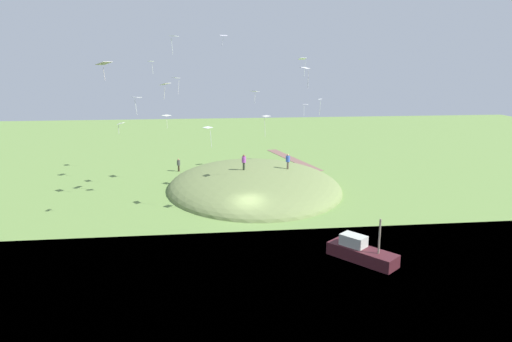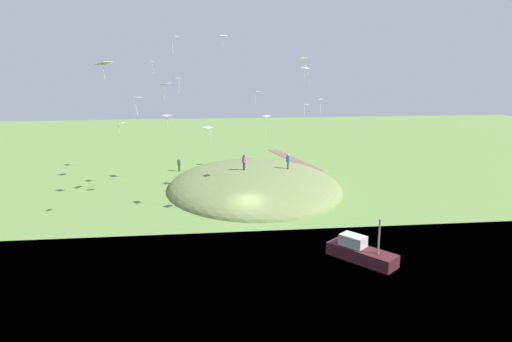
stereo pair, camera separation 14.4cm
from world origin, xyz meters
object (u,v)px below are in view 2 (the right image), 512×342
object	(u,v)px
kite_4	(121,124)
kite_6	(305,69)
person_on_hilltop	(244,160)
kite_14	(224,36)
boat_on_lake	(360,252)
kite_11	(137,98)
kite_8	(208,129)
kite_3	(174,37)
person_near_shore	(179,163)
kite_13	(176,79)
kite_12	(266,118)
person_with_child	(288,160)
kite_15	(303,60)
kite_9	(255,92)
kite_1	(104,64)
kite_7	(306,106)
kite_10	(165,84)
kite_0	(151,62)
kite_2	(321,101)
kite_5	(167,116)

from	to	relation	value
kite_4	kite_6	size ratio (longest dim) A/B	0.57
person_on_hilltop	kite_14	bearing A→B (deg)	-53.13
boat_on_lake	kite_11	distance (m)	27.27
kite_8	kite_11	xyz separation A→B (m)	(4.68, 7.16, 2.60)
kite_3	kite_14	xyz separation A→B (m)	(-7.93, -5.13, -0.31)
person_near_shore	kite_14	distance (m)	22.59
kite_11	kite_13	distance (m)	5.46
boat_on_lake	kite_12	bearing A→B (deg)	-23.67
kite_4	kite_8	distance (m)	8.02
person_with_child	kite_14	world-z (taller)	kite_14
kite_13	kite_15	distance (m)	17.27
kite_9	person_with_child	bearing A→B (deg)	-68.57
person_on_hilltop	kite_1	distance (m)	21.13
person_with_child	kite_11	xyz separation A→B (m)	(-3.30, 16.41, 7.48)
person_on_hilltop	person_with_child	xyz separation A→B (m)	(0.58, -5.21, -0.16)
person_with_child	kite_13	bearing A→B (deg)	-104.28
person_on_hilltop	kite_7	size ratio (longest dim) A/B	1.23
kite_7	kite_10	size ratio (longest dim) A/B	0.88
kite_3	kite_13	size ratio (longest dim) A/B	1.07
kite_8	kite_15	size ratio (longest dim) A/B	0.82
kite_6	kite_9	bearing A→B (deg)	17.44
person_with_child	kite_6	distance (m)	15.93
person_on_hilltop	kite_8	bearing A→B (deg)	-58.13
kite_4	person_near_shore	bearing A→B (deg)	-11.15
person_near_shore	kite_0	bearing A→B (deg)	53.56
kite_2	kite_15	world-z (taller)	kite_15
kite_8	kite_6	bearing A→B (deg)	-115.56
kite_11	kite_2	bearing A→B (deg)	-62.18
kite_15	kite_11	bearing A→B (deg)	118.43
kite_15	kite_2	bearing A→B (deg)	-66.78
kite_9	kite_5	bearing A→B (deg)	60.02
kite_4	boat_on_lake	bearing A→B (deg)	-120.92
kite_8	person_with_child	bearing A→B (deg)	-49.21
kite_14	kite_8	bearing A→B (deg)	140.30
boat_on_lake	person_near_shore	distance (m)	33.87
kite_10	kite_14	xyz separation A→B (m)	(-3.28, -5.98, 4.67)
kite_1	kite_6	size ratio (longest dim) A/B	0.79
boat_on_lake	person_near_shore	size ratio (longest dim) A/B	2.90
kite_0	kite_3	world-z (taller)	kite_3
kite_1	boat_on_lake	bearing A→B (deg)	-109.92
person_near_shore	kite_4	world-z (taller)	kite_4
kite_0	kite_6	xyz separation A→B (m)	(-21.07, -15.29, -0.69)
person_on_hilltop	kite_14	world-z (taller)	kite_14
boat_on_lake	kite_6	xyz separation A→B (m)	(9.10, 2.45, 13.05)
person_near_shore	kite_14	xyz separation A→B (m)	(-15.30, -5.61, 15.64)
kite_6	kite_14	world-z (taller)	kite_14
kite_1	kite_10	world-z (taller)	kite_1
kite_10	kite_14	world-z (taller)	kite_14
boat_on_lake	kite_4	bearing A→B (deg)	19.68
kite_5	kite_14	size ratio (longest dim) A/B	1.47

